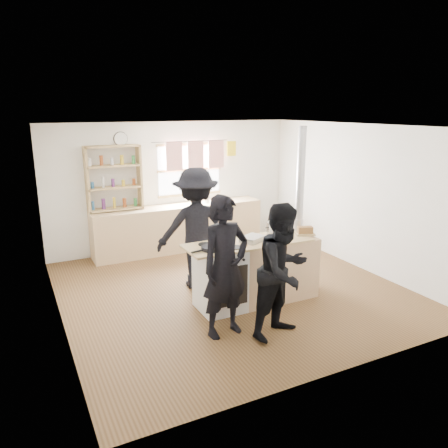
{
  "coord_description": "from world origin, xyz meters",
  "views": [
    {
      "loc": [
        -2.92,
        -5.64,
        2.76
      ],
      "look_at": [
        -0.16,
        -0.1,
        1.1
      ],
      "focal_mm": 35.0,
      "sensor_mm": 36.0,
      "label": 1
    }
  ],
  "objects_px": {
    "thermos": "(207,195)",
    "person_near_right": "(283,271)",
    "bread_board": "(305,231)",
    "person_near_left": "(225,267)",
    "flue_heater": "(298,246)",
    "person_far": "(196,228)",
    "roast_tray": "(253,238)",
    "stockpot_stove": "(220,237)",
    "skillet_greens": "(211,248)",
    "stockpot_counter": "(276,228)",
    "cooking_island": "(257,271)"
  },
  "relations": [
    {
      "from": "bread_board",
      "to": "person_near_left",
      "type": "relative_size",
      "value": 0.19
    },
    {
      "from": "person_near_left",
      "to": "person_far",
      "type": "xyz_separation_m",
      "value": [
        0.28,
        1.57,
        0.06
      ]
    },
    {
      "from": "flue_heater",
      "to": "person_far",
      "type": "distance_m",
      "value": 1.61
    },
    {
      "from": "cooking_island",
      "to": "person_far",
      "type": "height_order",
      "value": "person_far"
    },
    {
      "from": "thermos",
      "to": "person_near_right",
      "type": "distance_m",
      "value": 3.81
    },
    {
      "from": "skillet_greens",
      "to": "bread_board",
      "type": "relative_size",
      "value": 0.91
    },
    {
      "from": "person_near_right",
      "to": "roast_tray",
      "type": "bearing_deg",
      "value": 64.95
    },
    {
      "from": "stockpot_counter",
      "to": "person_near_left",
      "type": "xyz_separation_m",
      "value": [
        -1.22,
        -0.76,
        -0.14
      ]
    },
    {
      "from": "thermos",
      "to": "bread_board",
      "type": "distance_m",
      "value": 2.84
    },
    {
      "from": "bread_board",
      "to": "person_far",
      "type": "relative_size",
      "value": 0.18
    },
    {
      "from": "roast_tray",
      "to": "flue_heater",
      "type": "height_order",
      "value": "flue_heater"
    },
    {
      "from": "skillet_greens",
      "to": "bread_board",
      "type": "distance_m",
      "value": 1.56
    },
    {
      "from": "person_far",
      "to": "cooking_island",
      "type": "bearing_deg",
      "value": 135.01
    },
    {
      "from": "skillet_greens",
      "to": "person_near_right",
      "type": "bearing_deg",
      "value": -57.66
    },
    {
      "from": "stockpot_counter",
      "to": "person_near_left",
      "type": "height_order",
      "value": "person_near_left"
    },
    {
      "from": "thermos",
      "to": "stockpot_stove",
      "type": "relative_size",
      "value": 1.42
    },
    {
      "from": "person_near_left",
      "to": "thermos",
      "type": "bearing_deg",
      "value": 60.81
    },
    {
      "from": "roast_tray",
      "to": "person_far",
      "type": "xyz_separation_m",
      "value": [
        -0.47,
        0.94,
        -0.03
      ]
    },
    {
      "from": "roast_tray",
      "to": "bread_board",
      "type": "xyz_separation_m",
      "value": [
        0.87,
        -0.05,
        0.01
      ]
    },
    {
      "from": "stockpot_stove",
      "to": "person_far",
      "type": "xyz_separation_m",
      "value": [
        -0.03,
        0.78,
        -0.07
      ]
    },
    {
      "from": "stockpot_counter",
      "to": "bread_board",
      "type": "relative_size",
      "value": 0.89
    },
    {
      "from": "roast_tray",
      "to": "person_near_left",
      "type": "relative_size",
      "value": 0.22
    },
    {
      "from": "stockpot_counter",
      "to": "bread_board",
      "type": "distance_m",
      "value": 0.43
    },
    {
      "from": "person_far",
      "to": "stockpot_stove",
      "type": "bearing_deg",
      "value": 106.62
    },
    {
      "from": "stockpot_stove",
      "to": "person_far",
      "type": "height_order",
      "value": "person_far"
    },
    {
      "from": "thermos",
      "to": "flue_heater",
      "type": "bearing_deg",
      "value": -81.11
    },
    {
      "from": "cooking_island",
      "to": "flue_heater",
      "type": "relative_size",
      "value": 0.79
    },
    {
      "from": "stockpot_counter",
      "to": "person_far",
      "type": "xyz_separation_m",
      "value": [
        -0.94,
        0.81,
        -0.09
      ]
    },
    {
      "from": "person_near_right",
      "to": "bread_board",
      "type": "bearing_deg",
      "value": 25.23
    },
    {
      "from": "stockpot_stove",
      "to": "person_near_right",
      "type": "distance_m",
      "value": 1.18
    },
    {
      "from": "bread_board",
      "to": "person_near_left",
      "type": "height_order",
      "value": "person_near_left"
    },
    {
      "from": "stockpot_counter",
      "to": "flue_heater",
      "type": "relative_size",
      "value": 0.12
    },
    {
      "from": "skillet_greens",
      "to": "flue_heater",
      "type": "bearing_deg",
      "value": 10.79
    },
    {
      "from": "person_near_right",
      "to": "person_far",
      "type": "distance_m",
      "value": 1.94
    },
    {
      "from": "stockpot_counter",
      "to": "bread_board",
      "type": "height_order",
      "value": "stockpot_counter"
    },
    {
      "from": "stockpot_stove",
      "to": "person_near_left",
      "type": "xyz_separation_m",
      "value": [
        -0.32,
        -0.79,
        -0.12
      ]
    },
    {
      "from": "stockpot_counter",
      "to": "person_near_right",
      "type": "distance_m",
      "value": 1.26
    },
    {
      "from": "cooking_island",
      "to": "stockpot_stove",
      "type": "distance_m",
      "value": 0.77
    },
    {
      "from": "stockpot_counter",
      "to": "flue_heater",
      "type": "xyz_separation_m",
      "value": [
        0.48,
        0.1,
        -0.37
      ]
    },
    {
      "from": "person_near_left",
      "to": "cooking_island",
      "type": "bearing_deg",
      "value": 29.27
    },
    {
      "from": "skillet_greens",
      "to": "stockpot_counter",
      "type": "distance_m",
      "value": 1.18
    },
    {
      "from": "person_far",
      "to": "flue_heater",
      "type": "bearing_deg",
      "value": 167.71
    },
    {
      "from": "thermos",
      "to": "flue_heater",
      "type": "distance_m",
      "value": 2.61
    },
    {
      "from": "thermos",
      "to": "person_near_right",
      "type": "xyz_separation_m",
      "value": [
        -0.68,
        -3.75,
        -0.22
      ]
    },
    {
      "from": "skillet_greens",
      "to": "thermos",
      "type": "bearing_deg",
      "value": 66.56
    },
    {
      "from": "stockpot_stove",
      "to": "person_far",
      "type": "distance_m",
      "value": 0.78
    },
    {
      "from": "flue_heater",
      "to": "person_near_left",
      "type": "height_order",
      "value": "flue_heater"
    },
    {
      "from": "cooking_island",
      "to": "person_near_left",
      "type": "height_order",
      "value": "person_near_left"
    },
    {
      "from": "cooking_island",
      "to": "stockpot_stove",
      "type": "height_order",
      "value": "stockpot_stove"
    },
    {
      "from": "roast_tray",
      "to": "stockpot_stove",
      "type": "relative_size",
      "value": 1.8
    }
  ]
}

